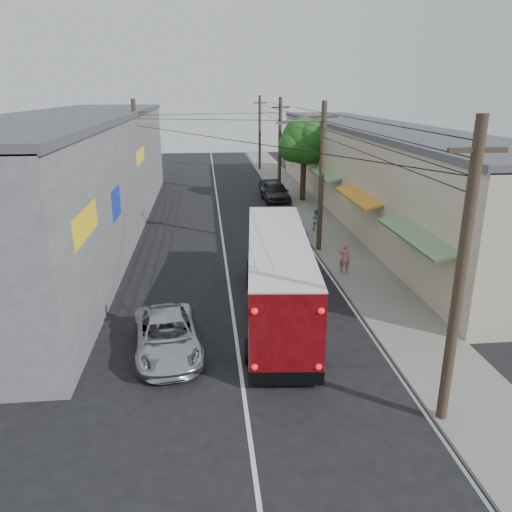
# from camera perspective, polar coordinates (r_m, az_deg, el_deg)

# --- Properties ---
(ground) EXTENTS (120.00, 120.00, 0.00)m
(ground) POSITION_cam_1_polar(r_m,az_deg,el_deg) (15.40, -1.47, -15.00)
(ground) COLOR black
(ground) RESTS_ON ground
(sidewalk) EXTENTS (3.00, 80.00, 0.12)m
(sidewalk) POSITION_cam_1_polar(r_m,az_deg,el_deg) (34.69, 6.72, 4.23)
(sidewalk) COLOR slate
(sidewalk) RESTS_ON ground
(building_right) EXTENTS (7.09, 40.00, 6.25)m
(building_right) POSITION_cam_1_polar(r_m,az_deg,el_deg) (37.19, 13.10, 9.69)
(building_right) COLOR #BBB094
(building_right) RESTS_ON ground
(building_left) EXTENTS (7.20, 36.00, 7.25)m
(building_left) POSITION_cam_1_polar(r_m,az_deg,el_deg) (32.10, -19.65, 8.70)
(building_left) COLOR gray
(building_left) RESTS_ON ground
(utility_poles) EXTENTS (11.80, 45.28, 8.00)m
(utility_poles) POSITION_cam_1_polar(r_m,az_deg,el_deg) (33.68, 1.14, 10.97)
(utility_poles) COLOR #473828
(utility_poles) RESTS_ON ground
(street_tree) EXTENTS (4.40, 4.00, 6.60)m
(street_tree) POSITION_cam_1_polar(r_m,az_deg,el_deg) (39.80, 5.62, 12.82)
(street_tree) COLOR #3F2B19
(street_tree) RESTS_ON ground
(coach_bus) EXTENTS (3.31, 11.02, 3.13)m
(coach_bus) POSITION_cam_1_polar(r_m,az_deg,el_deg) (19.56, 2.51, -2.14)
(coach_bus) COLOR silver
(coach_bus) RESTS_ON ground
(jeepney) EXTENTS (2.70, 4.82, 1.27)m
(jeepney) POSITION_cam_1_polar(r_m,az_deg,el_deg) (17.23, -10.11, -8.97)
(jeepney) COLOR silver
(jeepney) RESTS_ON ground
(parked_suv) EXTENTS (2.17, 5.10, 1.47)m
(parked_suv) POSITION_cam_1_polar(r_m,az_deg,el_deg) (30.00, 3.43, 3.41)
(parked_suv) COLOR gray
(parked_suv) RESTS_ON ground
(parked_car_mid) EXTENTS (2.11, 4.84, 1.63)m
(parked_car_mid) POSITION_cam_1_polar(r_m,az_deg,el_deg) (39.96, 2.23, 7.32)
(parked_car_mid) COLOR black
(parked_car_mid) RESTS_ON ground
(parked_car_far) EXTENTS (1.71, 4.03, 1.29)m
(parked_car_far) POSITION_cam_1_polar(r_m,az_deg,el_deg) (42.76, 1.69, 7.84)
(parked_car_far) COLOR black
(parked_car_far) RESTS_ON ground
(pedestrian_near) EXTENTS (0.64, 0.54, 1.48)m
(pedestrian_near) POSITION_cam_1_polar(r_m,az_deg,el_deg) (24.23, 10.09, -0.22)
(pedestrian_near) COLOR #C96A7F
(pedestrian_near) RESTS_ON sidewalk
(pedestrian_far) EXTENTS (0.81, 0.72, 1.40)m
(pedestrian_far) POSITION_cam_1_polar(r_m,az_deg,el_deg) (31.46, 6.81, 4.18)
(pedestrian_far) COLOR #889EC6
(pedestrian_far) RESTS_ON sidewalk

